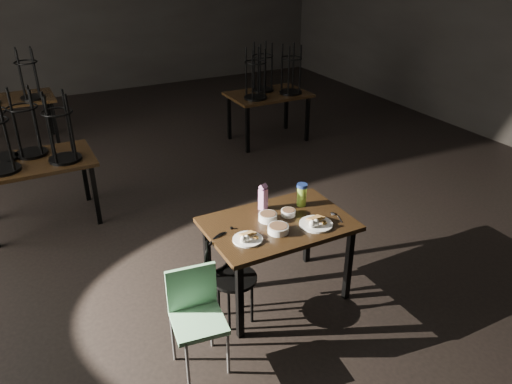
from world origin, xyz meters
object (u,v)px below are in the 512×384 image
water_bottle (302,194)px  bentwood_chair (229,271)px  main_table (278,230)px  juice_carton (263,198)px  school_chair (196,311)px

water_bottle → bentwood_chair: bearing=-164.9°
main_table → bentwood_chair: bearing=-173.5°
juice_carton → school_chair: size_ratio=0.31×
juice_carton → school_chair: bearing=-143.7°
juice_carton → water_bottle: size_ratio=1.19×
water_bottle → bentwood_chair: 0.93m
juice_carton → water_bottle: (0.34, -0.09, -0.01)m
water_bottle → bentwood_chair: (-0.81, -0.22, -0.40)m
juice_carton → main_table: bearing=-88.3°
main_table → water_bottle: 0.41m
main_table → juice_carton: juice_carton is taller
main_table → school_chair: bearing=-155.8°
main_table → bentwood_chair: 0.53m
bentwood_chair → school_chair: size_ratio=0.98×
bentwood_chair → school_chair: school_chair is taller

